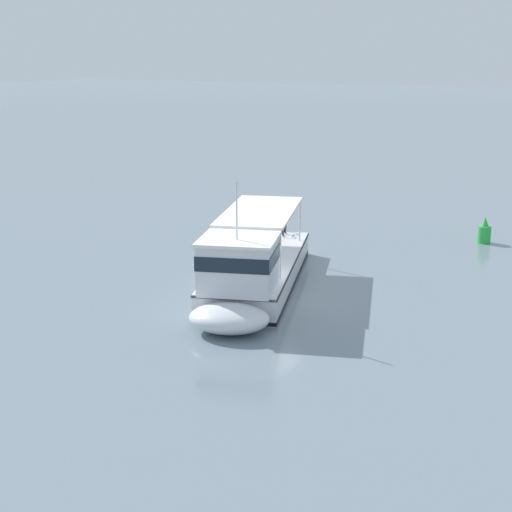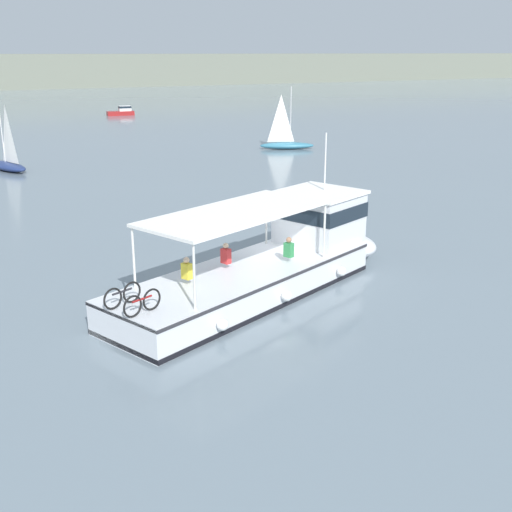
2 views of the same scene
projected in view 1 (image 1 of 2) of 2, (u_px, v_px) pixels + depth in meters
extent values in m
plane|color=slate|center=(265.00, 304.00, 30.64)|extent=(400.00, 400.00, 0.00)
cube|color=silver|center=(258.00, 271.00, 33.32)|extent=(11.22, 6.98, 1.10)
ellipsoid|color=silver|center=(229.00, 318.00, 27.43)|extent=(3.14, 3.55, 1.01)
cube|color=black|center=(258.00, 281.00, 33.44)|extent=(11.23, 7.02, 0.16)
cube|color=#2D2D33|center=(258.00, 261.00, 33.20)|extent=(11.24, 7.04, 0.10)
cube|color=silver|center=(239.00, 265.00, 28.75)|extent=(3.42, 3.49, 1.90)
cube|color=#19232D|center=(239.00, 257.00, 28.66)|extent=(3.49, 3.57, 0.56)
cube|color=white|center=(238.00, 239.00, 28.49)|extent=(3.63, 3.70, 0.12)
cube|color=white|center=(260.00, 211.00, 33.08)|extent=(7.31, 5.22, 0.10)
cylinder|color=silver|center=(280.00, 255.00, 30.03)|extent=(0.08, 0.08, 2.00)
cylinder|color=silver|center=(213.00, 252.00, 30.49)|extent=(0.08, 0.08, 2.00)
cylinder|color=silver|center=(300.00, 220.00, 36.21)|extent=(0.08, 0.08, 2.00)
cylinder|color=silver|center=(244.00, 218.00, 36.67)|extent=(0.08, 0.08, 2.00)
cylinder|color=silver|center=(237.00, 210.00, 27.90)|extent=(0.06, 0.06, 2.20)
sphere|color=white|center=(200.00, 294.00, 30.40)|extent=(0.36, 0.36, 0.36)
sphere|color=white|center=(218.00, 271.00, 33.54)|extent=(0.36, 0.36, 0.36)
sphere|color=white|center=(233.00, 253.00, 36.49)|extent=(0.36, 0.36, 0.36)
torus|color=black|center=(283.00, 229.00, 37.35)|extent=(0.64, 0.30, 0.66)
torus|color=black|center=(285.00, 226.00, 38.01)|extent=(0.64, 0.30, 0.66)
cylinder|color=#232328|center=(284.00, 225.00, 37.65)|extent=(0.67, 0.32, 0.06)
torus|color=black|center=(265.00, 228.00, 37.50)|extent=(0.64, 0.30, 0.66)
torus|color=black|center=(267.00, 225.00, 38.16)|extent=(0.64, 0.30, 0.66)
cylinder|color=maroon|center=(266.00, 224.00, 37.80)|extent=(0.67, 0.32, 0.06)
cube|color=yellow|center=(274.00, 236.00, 35.30)|extent=(0.32, 0.38, 0.52)
sphere|color=beige|center=(274.00, 229.00, 35.21)|extent=(0.20, 0.20, 0.20)
cube|color=red|center=(270.00, 247.00, 33.41)|extent=(0.32, 0.38, 0.52)
sphere|color=beige|center=(271.00, 239.00, 33.31)|extent=(0.20, 0.20, 0.20)
cube|color=#338C4C|center=(235.00, 257.00, 31.74)|extent=(0.32, 0.38, 0.52)
sphere|color=#9E7051|center=(235.00, 249.00, 31.65)|extent=(0.20, 0.20, 0.20)
cylinder|color=green|center=(484.00, 235.00, 40.45)|extent=(0.70, 0.70, 0.90)
cone|color=green|center=(485.00, 222.00, 40.27)|extent=(0.42, 0.42, 0.50)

